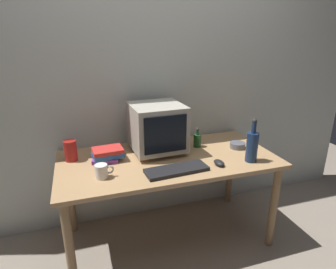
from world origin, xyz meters
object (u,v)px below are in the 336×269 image
object	(u,v)px
keyboard	(177,170)
bottle_short	(197,140)
mug	(102,171)
bottle_tall	(252,146)
metal_canister	(71,151)
cd_spindle	(238,145)
computer_mouse	(219,163)
book_stack	(107,154)
crt_monitor	(157,128)

from	to	relation	value
keyboard	bottle_short	world-z (taller)	bottle_short
mug	keyboard	bearing A→B (deg)	-7.46
bottle_tall	keyboard	bearing A→B (deg)	179.10
keyboard	bottle_short	bearing A→B (deg)	45.75
keyboard	metal_canister	size ratio (longest dim) A/B	2.80
mug	cd_spindle	world-z (taller)	mug
bottle_short	metal_canister	world-z (taller)	bottle_short
bottle_tall	bottle_short	size ratio (longest dim) A/B	2.01
keyboard	bottle_tall	distance (m)	0.57
keyboard	computer_mouse	bearing A→B (deg)	-4.51
bottle_tall	cd_spindle	size ratio (longest dim) A/B	2.63
bottle_short	book_stack	world-z (taller)	bottle_short
metal_canister	bottle_tall	bearing A→B (deg)	-18.48
bottle_tall	bottle_short	distance (m)	0.45
bottle_short	metal_canister	distance (m)	0.97
metal_canister	bottle_short	bearing A→B (deg)	-2.08
crt_monitor	keyboard	world-z (taller)	crt_monitor
keyboard	metal_canister	distance (m)	0.78
computer_mouse	book_stack	xyz separation A→B (m)	(-0.73, 0.32, 0.03)
crt_monitor	bottle_tall	world-z (taller)	crt_monitor
keyboard	mug	size ratio (longest dim) A/B	3.50
book_stack	mug	size ratio (longest dim) A/B	1.97
keyboard	mug	world-z (taller)	mug
keyboard	metal_canister	xyz separation A→B (m)	(-0.66, 0.40, 0.06)
crt_monitor	bottle_tall	xyz separation A→B (m)	(0.59, -0.38, -0.07)
crt_monitor	metal_canister	world-z (taller)	crt_monitor
keyboard	book_stack	world-z (taller)	book_stack
crt_monitor	cd_spindle	world-z (taller)	crt_monitor
bottle_tall	book_stack	distance (m)	1.03
crt_monitor	mug	world-z (taller)	crt_monitor
keyboard	book_stack	bearing A→B (deg)	137.88
computer_mouse	cd_spindle	distance (m)	0.38
book_stack	mug	distance (m)	0.27
bottle_tall	cd_spindle	xyz separation A→B (m)	(0.04, 0.25, -0.10)
keyboard	cd_spindle	world-z (taller)	cd_spindle
mug	book_stack	bearing A→B (deg)	76.32
computer_mouse	keyboard	bearing A→B (deg)	174.52
computer_mouse	book_stack	size ratio (longest dim) A/B	0.42
crt_monitor	cd_spindle	bearing A→B (deg)	-11.86
mug	metal_canister	distance (m)	0.38
cd_spindle	keyboard	bearing A→B (deg)	-158.21
computer_mouse	bottle_tall	size ratio (longest dim) A/B	0.32
crt_monitor	mug	xyz separation A→B (m)	(-0.45, -0.31, -0.15)
keyboard	bottle_short	size ratio (longest dim) A/B	2.68
bottle_tall	cd_spindle	distance (m)	0.27
cd_spindle	book_stack	bearing A→B (deg)	175.39
mug	metal_canister	size ratio (longest dim) A/B	0.80
computer_mouse	book_stack	distance (m)	0.79
book_stack	cd_spindle	distance (m)	1.02
keyboard	computer_mouse	size ratio (longest dim) A/B	4.20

